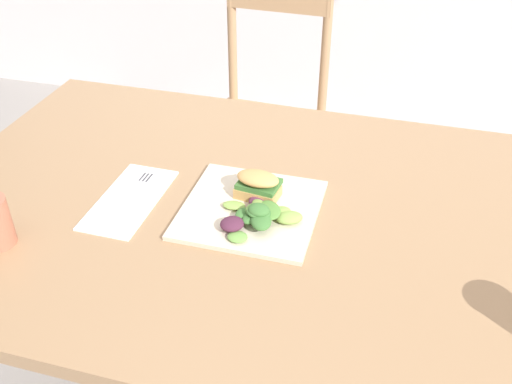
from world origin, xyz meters
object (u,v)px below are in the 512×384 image
at_px(chair_wooden_far, 266,124).
at_px(plate_lunch, 251,209).
at_px(fork_on_napkin, 133,193).
at_px(sandwich_half_front, 258,185).
at_px(dining_table, 258,251).

height_order(chair_wooden_far, plate_lunch, chair_wooden_far).
xyz_separation_m(chair_wooden_far, fork_on_napkin, (-0.05, -0.90, 0.30)).
height_order(plate_lunch, sandwich_half_front, sandwich_half_front).
xyz_separation_m(plate_lunch, fork_on_napkin, (-0.25, -0.01, 0.00)).
height_order(plate_lunch, fork_on_napkin, plate_lunch).
bearing_deg(plate_lunch, chair_wooden_far, 102.85).
xyz_separation_m(dining_table, plate_lunch, (-0.01, -0.02, 0.12)).
bearing_deg(plate_lunch, fork_on_napkin, -177.12).
relative_size(dining_table, plate_lunch, 5.22).
bearing_deg(dining_table, plate_lunch, -122.61).
xyz_separation_m(dining_table, chair_wooden_far, (-0.21, 0.87, -0.18)).
height_order(dining_table, plate_lunch, plate_lunch).
height_order(chair_wooden_far, sandwich_half_front, chair_wooden_far).
xyz_separation_m(plate_lunch, sandwich_half_front, (0.00, 0.04, 0.03)).
bearing_deg(fork_on_napkin, sandwich_half_front, 11.92).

